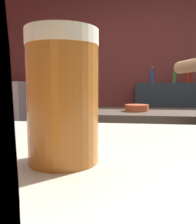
{
  "coord_description": "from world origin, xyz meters",
  "views": [
    {
      "loc": [
        -0.33,
        -1.28,
        1.1
      ],
      "look_at": [
        -0.41,
        -0.75,
        1.04
      ],
      "focal_mm": 38.39,
      "sensor_mm": 36.0,
      "label": 1
    }
  ],
  "objects_px": {
    "mini_fridge": "(6,124)",
    "bottle_soy": "(152,77)",
    "pint_glass_far": "(63,97)",
    "bottle_olive_oil": "(174,76)",
    "mixing_bowl": "(137,108)",
    "bottle_hot_sauce": "(188,76)"
  },
  "relations": [
    {
      "from": "mini_fridge",
      "to": "pint_glass_far",
      "type": "distance_m",
      "value": 3.27
    },
    {
      "from": "bottle_hot_sauce",
      "to": "mini_fridge",
      "type": "bearing_deg",
      "value": -177.45
    },
    {
      "from": "mixing_bowl",
      "to": "bottle_hot_sauce",
      "type": "bearing_deg",
      "value": 62.48
    },
    {
      "from": "mixing_bowl",
      "to": "bottle_olive_oil",
      "type": "bearing_deg",
      "value": 69.54
    },
    {
      "from": "mixing_bowl",
      "to": "pint_glass_far",
      "type": "relative_size",
      "value": 1.38
    },
    {
      "from": "mini_fridge",
      "to": "pint_glass_far",
      "type": "xyz_separation_m",
      "value": [
        1.62,
        -2.8,
        0.51
      ]
    },
    {
      "from": "bottle_olive_oil",
      "to": "mixing_bowl",
      "type": "bearing_deg",
      "value": -110.46
    },
    {
      "from": "pint_glass_far",
      "to": "bottle_olive_oil",
      "type": "relative_size",
      "value": 0.62
    },
    {
      "from": "bottle_hot_sauce",
      "to": "bottle_soy",
      "type": "bearing_deg",
      "value": 176.38
    },
    {
      "from": "mixing_bowl",
      "to": "bottle_soy",
      "type": "height_order",
      "value": "bottle_soy"
    },
    {
      "from": "bottle_soy",
      "to": "mixing_bowl",
      "type": "bearing_deg",
      "value": -99.59
    },
    {
      "from": "pint_glass_far",
      "to": "bottle_hot_sauce",
      "type": "distance_m",
      "value": 3.0
    },
    {
      "from": "mixing_bowl",
      "to": "bottle_hot_sauce",
      "type": "height_order",
      "value": "bottle_hot_sauce"
    },
    {
      "from": "mini_fridge",
      "to": "bottle_olive_oil",
      "type": "distance_m",
      "value": 2.34
    },
    {
      "from": "mini_fridge",
      "to": "bottle_soy",
      "type": "distance_m",
      "value": 2.06
    },
    {
      "from": "mini_fridge",
      "to": "mixing_bowl",
      "type": "height_order",
      "value": "mini_fridge"
    },
    {
      "from": "mixing_bowl",
      "to": "bottle_olive_oil",
      "type": "xyz_separation_m",
      "value": [
        0.51,
        1.36,
        0.29
      ]
    },
    {
      "from": "mixing_bowl",
      "to": "bottle_soy",
      "type": "bearing_deg",
      "value": 80.41
    },
    {
      "from": "mini_fridge",
      "to": "pint_glass_far",
      "type": "relative_size",
      "value": 8.71
    },
    {
      "from": "mixing_bowl",
      "to": "bottle_hot_sauce",
      "type": "relative_size",
      "value": 0.86
    },
    {
      "from": "pint_glass_far",
      "to": "bottle_olive_oil",
      "type": "bearing_deg",
      "value": 78.35
    },
    {
      "from": "mini_fridge",
      "to": "mixing_bowl",
      "type": "xyz_separation_m",
      "value": [
        1.73,
        -1.15,
        0.35
      ]
    }
  ]
}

